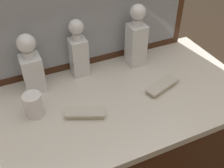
{
  "coord_description": "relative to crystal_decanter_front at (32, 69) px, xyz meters",
  "views": [
    {
      "loc": [
        -0.36,
        -0.78,
        1.67
      ],
      "look_at": [
        0.0,
        0.0,
        0.98
      ],
      "focal_mm": 44.03,
      "sensor_mm": 36.0,
      "label": 1
    }
  ],
  "objects": [
    {
      "name": "crystal_decanter_center",
      "position": [
        0.22,
        0.03,
        0.0
      ],
      "size": [
        0.07,
        0.07,
        0.27
      ],
      "color": "white",
      "rests_on": "dresser"
    },
    {
      "name": "silver_brush_left",
      "position": [
        0.5,
        -0.23,
        -0.09
      ],
      "size": [
        0.18,
        0.1,
        0.02
      ],
      "color": "#B7A88C",
      "rests_on": "dresser"
    },
    {
      "name": "dresser",
      "position": [
        0.28,
        -0.2,
        -0.56
      ],
      "size": [
        1.22,
        0.62,
        0.9
      ],
      "color": "#472816",
      "rests_on": "ground_plane"
    },
    {
      "name": "crystal_decanter_rear",
      "position": [
        0.49,
        -0.0,
        0.02
      ],
      "size": [
        0.08,
        0.08,
        0.3
      ],
      "color": "white",
      "rests_on": "dresser"
    },
    {
      "name": "silver_brush_right",
      "position": [
        0.14,
        -0.25,
        -0.09
      ],
      "size": [
        0.16,
        0.11,
        0.02
      ],
      "color": "#B7A88C",
      "rests_on": "dresser"
    },
    {
      "name": "crystal_decanter_front",
      "position": [
        0.0,
        0.0,
        0.0
      ],
      "size": [
        0.09,
        0.09,
        0.27
      ],
      "color": "white",
      "rests_on": "dresser"
    },
    {
      "name": "crystal_tumbler_left",
      "position": [
        -0.04,
        -0.16,
        -0.06
      ],
      "size": [
        0.07,
        0.07,
        0.1
      ],
      "color": "white",
      "rests_on": "dresser"
    }
  ]
}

